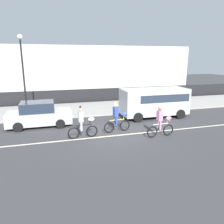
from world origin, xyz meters
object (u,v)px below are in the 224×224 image
object	(u,v)px
parade_cyclist_zebra	(83,124)
parade_cyclist_cobalt	(117,118)
parked_car_silver	(39,115)
parade_cyclist_pink	(161,123)
street_lamp_post	(22,64)
parked_van_silver	(155,100)

from	to	relation	value
parade_cyclist_zebra	parade_cyclist_cobalt	world-z (taller)	same
parade_cyclist_cobalt	parked_car_silver	distance (m)	5.27
parade_cyclist_pink	parade_cyclist_cobalt	bearing A→B (deg)	144.98
parked_car_silver	street_lamp_post	world-z (taller)	street_lamp_post
parked_van_silver	parked_car_silver	world-z (taller)	parked_van_silver
parked_car_silver	street_lamp_post	bearing A→B (deg)	113.03
parade_cyclist_cobalt	street_lamp_post	bearing A→B (deg)	139.58
parade_cyclist_pink	parked_van_silver	world-z (taller)	parked_van_silver
parade_cyclist_cobalt	street_lamp_post	xyz separation A→B (m)	(-5.59, 4.76, 3.15)
parade_cyclist_zebra	parked_car_silver	distance (m)	3.86
parade_cyclist_cobalt	parade_cyclist_pink	size ratio (longest dim) A/B	1.00
street_lamp_post	parked_car_silver	bearing A→B (deg)	-66.97
parade_cyclist_pink	parked_van_silver	bearing A→B (deg)	67.89
parade_cyclist_cobalt	street_lamp_post	distance (m)	7.98
parked_car_silver	street_lamp_post	distance (m)	4.03
parade_cyclist_cobalt	parade_cyclist_pink	distance (m)	2.62
parade_cyclist_zebra	parked_van_silver	size ratio (longest dim) A/B	0.38
parade_cyclist_zebra	parade_cyclist_pink	size ratio (longest dim) A/B	1.00
parade_cyclist_pink	parked_car_silver	world-z (taller)	parade_cyclist_pink
parked_van_silver	street_lamp_post	world-z (taller)	street_lamp_post
parked_van_silver	parade_cyclist_cobalt	bearing A→B (deg)	-146.19
parked_van_silver	parade_cyclist_zebra	bearing A→B (deg)	-153.18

